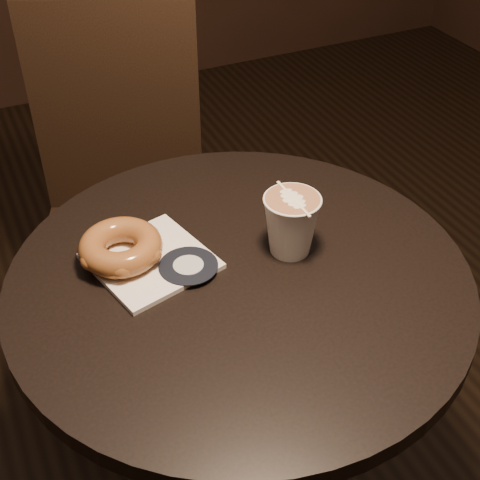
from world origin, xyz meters
The scene contains 5 objects.
cafe_table centered at (0.00, 0.00, 0.55)m, with size 0.70×0.70×0.75m.
chair centered at (-0.02, 0.60, 0.53)m, with size 0.49×0.49×0.95m.
pastry_bag centered at (-0.11, 0.08, 0.75)m, with size 0.16×0.16×0.01m, color white.
doughnut centered at (-0.15, 0.10, 0.78)m, with size 0.13×0.13×0.04m, color brown.
latte_cup centered at (0.09, 0.02, 0.80)m, with size 0.09×0.09×0.10m, color white, non-canonical shape.
Camera 1 is at (-0.32, -0.69, 1.41)m, focal length 50.00 mm.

